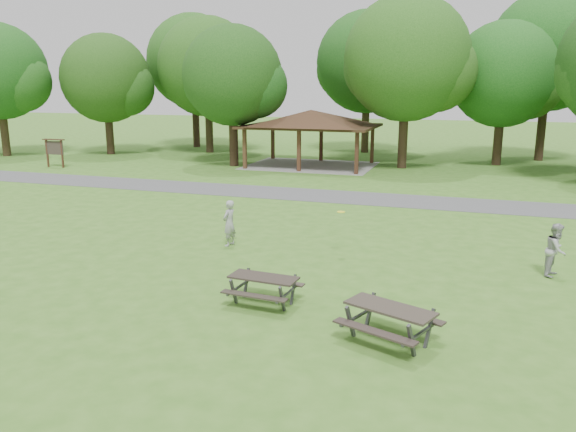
{
  "coord_description": "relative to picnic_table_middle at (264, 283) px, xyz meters",
  "views": [
    {
      "loc": [
        6.46,
        -12.49,
        5.36
      ],
      "look_at": [
        1.0,
        4.0,
        1.3
      ],
      "focal_mm": 35.0,
      "sensor_mm": 36.0,
      "label": 1
    }
  ],
  "objects": [
    {
      "name": "pavilion",
      "position": [
        -5.72,
        24.12,
        2.52
      ],
      "size": [
        8.6,
        7.01,
        3.76
      ],
      "color": "#3D2716",
      "rests_on": "ground"
    },
    {
      "name": "notice_board",
      "position": [
        -21.72,
        18.12,
        0.76
      ],
      "size": [
        1.6,
        0.3,
        1.88
      ],
      "color": "#3C2115",
      "rests_on": "ground"
    },
    {
      "name": "asphalt_path",
      "position": [
        -1.72,
        14.12,
        -0.54
      ],
      "size": [
        120.0,
        3.2,
        0.02
      ],
      "primitive_type": "cube",
      "color": "#4B4B4E",
      "rests_on": "ground"
    },
    {
      "name": "tree_deep_c",
      "position": [
        9.38,
        32.14,
        6.9
      ],
      "size": [
        8.82,
        8.4,
        11.9
      ],
      "color": "#301F15",
      "rests_on": "ground"
    },
    {
      "name": "tree_row_b",
      "position": [
        -22.64,
        25.64,
        5.12
      ],
      "size": [
        7.14,
        6.8,
        9.28
      ],
      "color": "black",
      "rests_on": "ground"
    },
    {
      "name": "tree_deep_b",
      "position": [
        -3.62,
        33.14,
        6.34
      ],
      "size": [
        8.4,
        8.0,
        11.13
      ],
      "color": "#2F2115",
      "rests_on": "ground"
    },
    {
      "name": "picnic_table_middle",
      "position": [
        0.0,
        0.0,
        0.0
      ],
      "size": [
        1.81,
        1.49,
        0.74
      ],
      "color": "black",
      "rests_on": "ground"
    },
    {
      "name": "tree_row_c",
      "position": [
        -15.62,
        29.14,
        5.99
      ],
      "size": [
        8.19,
        7.8,
        10.67
      ],
      "color": "black",
      "rests_on": "ground"
    },
    {
      "name": "picnic_table_far",
      "position": [
        3.3,
        -1.17,
        0.06
      ],
      "size": [
        2.32,
        2.11,
        0.82
      ],
      "color": "#2F2822",
      "rests_on": "ground"
    },
    {
      "name": "tree_row_d",
      "position": [
        -10.64,
        22.64,
        5.22
      ],
      "size": [
        6.93,
        6.6,
        9.27
      ],
      "color": "black",
      "rests_on": "ground"
    },
    {
      "name": "tree_deep_a",
      "position": [
        -18.62,
        32.64,
        6.58
      ],
      "size": [
        8.4,
        8.0,
        11.38
      ],
      "color": "black",
      "rests_on": "ground"
    },
    {
      "name": "frisbee_thrower",
      "position": [
        -2.97,
        4.55,
        0.24
      ],
      "size": [
        0.48,
        0.64,
        1.58
      ],
      "primitive_type": "imported",
      "rotation": [
        0.0,
        0.0,
        -1.77
      ],
      "color": "#9B9B9D",
      "rests_on": "ground"
    },
    {
      "name": "frisbee_catcher",
      "position": [
        7.18,
        4.62,
        0.23
      ],
      "size": [
        0.8,
        0.9,
        1.55
      ],
      "primitive_type": "imported",
      "rotation": [
        0.0,
        0.0,
        1.23
      ],
      "color": "#A5A5A8",
      "rests_on": "ground"
    },
    {
      "name": "tree_row_e",
      "position": [
        0.38,
        25.14,
        6.23
      ],
      "size": [
        8.4,
        8.0,
        11.02
      ],
      "color": "black",
      "rests_on": "ground"
    },
    {
      "name": "ground",
      "position": [
        -1.72,
        0.12,
        -0.55
      ],
      "size": [
        160.0,
        160.0,
        0.0
      ],
      "primitive_type": "plane",
      "color": "#3C7020",
      "rests_on": "ground"
    },
    {
      "name": "frisbee_in_flight",
      "position": [
        0.9,
        4.58,
        0.9
      ],
      "size": [
        0.27,
        0.27,
        0.02
      ],
      "color": "#FFF528",
      "rests_on": "ground"
    },
    {
      "name": "tree_row_f",
      "position": [
        6.37,
        28.64,
        5.29
      ],
      "size": [
        7.35,
        7.0,
        9.55
      ],
      "color": "black",
      "rests_on": "ground"
    }
  ]
}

